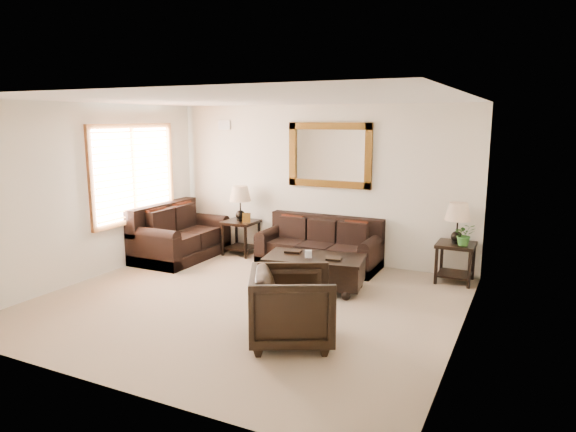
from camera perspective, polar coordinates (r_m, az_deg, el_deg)
The scene contains 11 objects.
room at distance 6.75m, azimuth -4.82°, elevation 1.26°, with size 5.51×5.01×2.71m.
window at distance 9.05m, azimuth -16.73°, elevation 4.53°, with size 0.07×1.96×1.66m.
mirror at distance 8.81m, azimuth 4.62°, elevation 6.75°, with size 1.50×0.06×1.10m.
air_vent at distance 9.77m, azimuth -7.08°, elevation 10.02°, with size 0.25×0.02×0.18m, color #999999.
sofa at distance 8.71m, azimuth 3.58°, elevation -3.62°, with size 2.02×0.87×0.83m.
loveseat at distance 9.41m, azimuth -12.12°, elevation -2.42°, with size 1.02×1.71×0.96m.
end_table_left at distance 9.38m, azimuth -5.31°, elevation 0.66°, with size 0.57×0.57×1.26m.
end_table_right at distance 8.13m, azimuth 18.27°, elevation -1.57°, with size 0.56×0.56×1.23m.
coffee_table at distance 7.57m, azimuth 2.96°, elevation -5.82°, with size 1.53×1.00×0.60m.
armchair at distance 5.73m, azimuth 0.48°, elevation -9.64°, with size 0.89×0.84×0.92m, color black.
potted_plant at distance 8.03m, azimuth 19.00°, elevation -2.21°, with size 0.30×0.33×0.26m, color #2E6221.
Camera 1 is at (3.42, -5.71, 2.45)m, focal length 32.00 mm.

